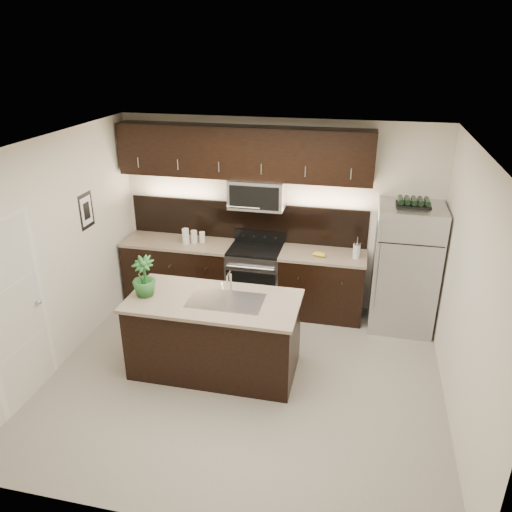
{
  "coord_description": "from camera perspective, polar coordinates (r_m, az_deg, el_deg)",
  "views": [
    {
      "loc": [
        1.18,
        -4.66,
        3.65
      ],
      "look_at": [
        0.01,
        0.55,
        1.32
      ],
      "focal_mm": 35.0,
      "sensor_mm": 36.0,
      "label": 1
    }
  ],
  "objects": [
    {
      "name": "ground",
      "position": [
        6.03,
        -1.31,
        -13.67
      ],
      "size": [
        4.5,
        4.5,
        0.0
      ],
      "primitive_type": "plane",
      "color": "gray",
      "rests_on": "ground"
    },
    {
      "name": "room_walls",
      "position": [
        5.18,
        -2.77,
        1.35
      ],
      "size": [
        4.52,
        4.02,
        2.71
      ],
      "color": "beige",
      "rests_on": "ground"
    },
    {
      "name": "counter_run",
      "position": [
        7.29,
        -1.64,
        -2.33
      ],
      "size": [
        3.51,
        0.65,
        0.94
      ],
      "color": "black",
      "rests_on": "ground"
    },
    {
      "name": "upper_fixtures",
      "position": [
        6.86,
        -1.28,
        10.83
      ],
      "size": [
        3.49,
        0.4,
        1.66
      ],
      "color": "black",
      "rests_on": "counter_run"
    },
    {
      "name": "island",
      "position": [
        5.93,
        -4.75,
        -8.94
      ],
      "size": [
        1.96,
        0.96,
        0.94
      ],
      "color": "black",
      "rests_on": "ground"
    },
    {
      "name": "sink_faucet",
      "position": [
        5.66,
        -3.42,
        -4.94
      ],
      "size": [
        0.84,
        0.5,
        0.28
      ],
      "color": "silver",
      "rests_on": "island"
    },
    {
      "name": "refrigerator",
      "position": [
        6.91,
        16.66,
        -1.32
      ],
      "size": [
        0.83,
        0.75,
        1.72
      ],
      "primitive_type": "cube",
      "color": "#B2B2B7",
      "rests_on": "ground"
    },
    {
      "name": "wine_rack",
      "position": [
        6.59,
        17.57,
        5.86
      ],
      "size": [
        0.43,
        0.26,
        0.1
      ],
      "color": "black",
      "rests_on": "refrigerator"
    },
    {
      "name": "plant",
      "position": [
        5.8,
        -12.71,
        -2.31
      ],
      "size": [
        0.29,
        0.29,
        0.47
      ],
      "primitive_type": "imported",
      "rotation": [
        0.0,
        0.0,
        -0.11
      ],
      "color": "#266028",
      "rests_on": "island"
    },
    {
      "name": "canisters",
      "position": [
        7.25,
        -7.33,
        2.23
      ],
      "size": [
        0.31,
        0.18,
        0.22
      ],
      "rotation": [
        0.0,
        0.0,
        0.41
      ],
      "color": "silver",
      "rests_on": "counter_run"
    },
    {
      "name": "french_press",
      "position": [
        6.81,
        11.42,
        0.63
      ],
      "size": [
        0.1,
        0.1,
        0.3
      ],
      "rotation": [
        0.0,
        0.0,
        0.17
      ],
      "color": "silver",
      "rests_on": "counter_run"
    },
    {
      "name": "bananas",
      "position": [
        6.84,
        6.91,
        0.29
      ],
      "size": [
        0.21,
        0.18,
        0.06
      ],
      "primitive_type": "ellipsoid",
      "rotation": [
        0.0,
        0.0,
        -0.24
      ],
      "color": "gold",
      "rests_on": "counter_run"
    }
  ]
}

